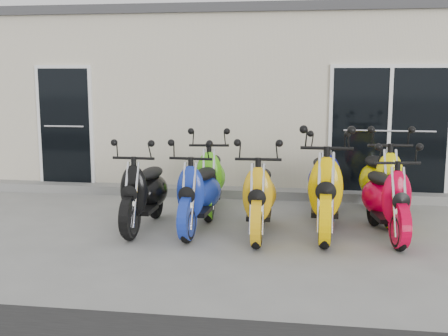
% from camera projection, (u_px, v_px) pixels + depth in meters
% --- Properties ---
extents(ground, '(80.00, 80.00, 0.00)m').
position_uv_depth(ground, '(218.00, 227.00, 7.98)').
color(ground, gray).
rests_on(ground, ground).
extents(building, '(14.00, 6.00, 3.20)m').
position_uv_depth(building, '(254.00, 98.00, 12.79)').
color(building, beige).
rests_on(building, ground).
extents(roof_cap, '(14.20, 6.20, 0.16)m').
position_uv_depth(roof_cap, '(254.00, 23.00, 12.51)').
color(roof_cap, '#3F3F42').
rests_on(roof_cap, building).
extents(front_step, '(14.00, 0.40, 0.15)m').
position_uv_depth(front_step, '(236.00, 192.00, 9.94)').
color(front_step, gray).
rests_on(front_step, ground).
extents(door_left, '(1.07, 0.08, 2.22)m').
position_uv_depth(door_left, '(65.00, 123.00, 10.35)').
color(door_left, black).
rests_on(door_left, front_step).
extents(door_right, '(2.02, 0.08, 2.22)m').
position_uv_depth(door_right, '(389.00, 127.00, 9.51)').
color(door_right, black).
rests_on(door_right, front_step).
extents(scooter_front_black, '(0.68, 1.79, 1.31)m').
position_uv_depth(scooter_front_black, '(144.00, 183.00, 7.80)').
color(scooter_front_black, black).
rests_on(scooter_front_black, ground).
extents(scooter_front_blue, '(0.75, 1.82, 1.32)m').
position_uv_depth(scooter_front_blue, '(199.00, 184.00, 7.70)').
color(scooter_front_blue, '#162F9F').
rests_on(scooter_front_blue, ground).
extents(scooter_front_orange_a, '(0.73, 1.86, 1.36)m').
position_uv_depth(scooter_front_orange_a, '(260.00, 186.00, 7.48)').
color(scooter_front_orange_a, gold).
rests_on(scooter_front_orange_a, ground).
extents(scooter_front_orange_b, '(0.79, 2.08, 1.52)m').
position_uv_depth(scooter_front_orange_b, '(325.00, 178.00, 7.54)').
color(scooter_front_orange_b, '#F9C200').
rests_on(scooter_front_orange_b, ground).
extents(scooter_front_red, '(0.91, 1.86, 1.32)m').
position_uv_depth(scooter_front_red, '(387.00, 189.00, 7.38)').
color(scooter_front_red, red).
rests_on(scooter_front_red, ground).
extents(scooter_back_green, '(0.89, 1.93, 1.37)m').
position_uv_depth(scooter_back_green, '(211.00, 169.00, 8.75)').
color(scooter_back_green, '#54C719').
rests_on(scooter_back_green, ground).
extents(scooter_back_blue, '(0.80, 1.88, 1.36)m').
position_uv_depth(scooter_back_blue, '(325.00, 172.00, 8.51)').
color(scooter_back_blue, '#0F128C').
rests_on(scooter_back_blue, ground).
extents(scooter_back_yellow, '(0.90, 2.01, 1.44)m').
position_uv_depth(scooter_back_yellow, '(382.00, 171.00, 8.32)').
color(scooter_back_yellow, '#F4E001').
rests_on(scooter_back_yellow, ground).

